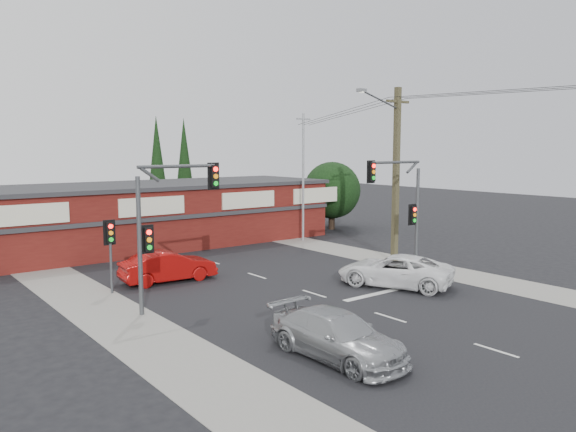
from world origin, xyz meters
TOP-DOWN VIEW (x-y plane):
  - ground at (0.00, 0.00)m, footprint 120.00×120.00m
  - road_strip at (0.00, 5.00)m, footprint 14.00×70.00m
  - verge_left at (-8.50, 5.00)m, footprint 3.00×70.00m
  - verge_right at (8.50, 5.00)m, footprint 3.00×70.00m
  - stop_line at (3.50, -1.50)m, footprint 6.50×0.35m
  - white_suv at (4.03, -0.97)m, footprint 4.56×6.00m
  - silver_suv at (-4.52, -6.13)m, footprint 2.25×5.10m
  - red_sedan at (-4.15, 6.51)m, footprint 4.77×1.96m
  - lane_dashes at (0.00, 2.54)m, footprint 0.12×42.68m
  - shop_building at (-0.99, 16.99)m, footprint 27.30×8.40m
  - tree_cluster at (14.69, 15.44)m, footprint 5.90×5.10m
  - conifer_near at (3.50, 24.00)m, footprint 1.80×1.80m
  - conifer_far at (7.00, 26.00)m, footprint 1.80×1.80m
  - traffic_mast_left at (-6.43, 2.00)m, footprint 3.77×0.27m
  - traffic_mast_right at (6.86, 1.00)m, footprint 3.96×0.27m
  - pedestal_signal at (-7.20, 6.01)m, footprint 0.55×0.27m
  - utility_pole at (8.36, 2.99)m, footprint 4.38×0.59m
  - steel_pole at (9.00, 12.00)m, footprint 1.20×0.16m
  - power_lines at (8.47, -2.47)m, footprint 2.01×29.00m

SIDE VIEW (x-z plane):
  - ground at x=0.00m, z-range 0.00..0.00m
  - road_strip at x=0.00m, z-range 0.00..0.01m
  - verge_left at x=-8.50m, z-range 0.00..0.02m
  - verge_right at x=8.50m, z-range 0.00..0.02m
  - stop_line at x=3.50m, z-range 0.01..0.02m
  - lane_dashes at x=0.00m, z-range 0.01..0.02m
  - silver_suv at x=-4.52m, z-range 0.00..1.45m
  - white_suv at x=4.03m, z-range 0.00..1.52m
  - red_sedan at x=-4.15m, z-range 0.00..1.54m
  - shop_building at x=-0.99m, z-range 0.02..4.25m
  - pedestal_signal at x=-7.20m, z-range 0.72..4.09m
  - tree_cluster at x=14.69m, z-range 0.15..5.65m
  - traffic_mast_left at x=-6.43m, z-range 0.94..6.92m
  - traffic_mast_right at x=6.86m, z-range 0.96..6.93m
  - steel_pole at x=9.00m, z-range 0.20..9.20m
  - utility_pole at x=8.36m, z-range 0.40..10.40m
  - conifer_near at x=3.50m, z-range 0.85..10.10m
  - conifer_far at x=7.00m, z-range 0.85..10.10m
  - power_lines at x=8.47m, z-range 8.43..9.65m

